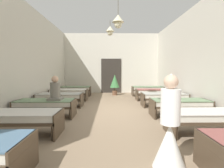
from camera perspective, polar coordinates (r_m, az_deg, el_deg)
The scene contains 15 objects.
ground_plane at distance 6.71m, azimuth 0.19°, elevation -9.29°, with size 7.19×11.96×0.10m, color #8C755B.
room_shell at distance 7.92m, azimuth 0.02°, elevation 8.35°, with size 6.99×11.56×4.16m.
bed_left_row_1 at distance 4.68m, azimuth -28.24°, elevation -9.62°, with size 1.90×0.84×0.57m.
bed_right_row_1 at distance 4.79m, azimuth 29.10°, elevation -9.34°, with size 1.90×0.84×0.57m.
bed_left_row_2 at distance 6.17m, azimuth -21.10°, elevation -6.14°, with size 1.90×0.84×0.57m.
bed_right_row_2 at distance 6.25m, azimuth 21.46°, elevation -6.01°, with size 1.90×0.84×0.57m.
bed_left_row_3 at distance 7.73m, azimuth -16.83°, elevation -3.98°, with size 1.90×0.84×0.57m.
bed_right_row_3 at distance 7.80m, azimuth 16.83°, elevation -3.91°, with size 1.90×0.84×0.57m.
bed_left_row_4 at distance 9.32m, azimuth -14.02°, elevation -2.55°, with size 1.90×0.84×0.57m.
bed_right_row_4 at distance 9.38m, azimuth 13.76°, elevation -2.50°, with size 1.90×0.84×0.57m.
bed_left_row_5 at distance 10.94m, azimuth -12.04°, elevation -1.53°, with size 1.90×0.84×0.57m.
bed_right_row_5 at distance 10.98m, azimuth 11.58°, elevation -1.49°, with size 1.90×0.84×0.57m.
nurse_near_aisle at distance 2.95m, azimuth 18.54°, elevation -15.63°, with size 0.52×0.52×1.49m.
patient_seated_primary at distance 5.94m, azimuth -18.26°, elevation -2.27°, with size 0.44×0.44×0.80m.
potted_plant at distance 10.96m, azimuth 0.90°, elevation 0.65°, with size 0.59×0.59×1.31m.
Camera 1 is at (-0.11, -6.52, 1.52)m, focal length 27.64 mm.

